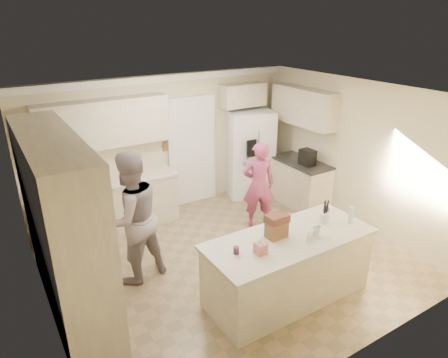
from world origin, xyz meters
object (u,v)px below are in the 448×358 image
utensil_crock (324,218)px  teen_girl (259,185)px  island_base (288,269)px  teen_boy (131,218)px  tissue_box (261,248)px  refrigerator (250,154)px  dollhouse_body (276,229)px  coffee_maker (307,157)px

utensil_crock → teen_girl: 1.80m
teen_girl → island_base: bearing=89.1°
utensil_crock → teen_boy: bearing=147.0°
teen_girl → tissue_box: bearing=78.2°
refrigerator → island_base: (-1.54, -3.07, -0.46)m
island_base → teen_girl: size_ratio=1.39×
tissue_box → utensil_crock: bearing=7.1°
refrigerator → teen_boy: bearing=-135.8°
island_base → refrigerator: bearing=63.4°
island_base → dollhouse_body: size_ratio=8.46×
tissue_box → teen_boy: teen_boy is taller
dollhouse_body → teen_girl: (1.01, 1.73, -0.24)m
dollhouse_body → tissue_box: bearing=-153.4°
refrigerator → utensil_crock: refrigerator is taller
refrigerator → utensil_crock: bearing=-88.8°
coffee_maker → dollhouse_body: bearing=-140.7°
tissue_box → dollhouse_body: (0.40, 0.20, 0.04)m
island_base → teen_boy: teen_boy is taller
island_base → teen_girl: 2.05m
refrigerator → utensil_crock: 3.15m
teen_boy → refrigerator: bearing=-165.9°
dollhouse_body → island_base: bearing=-33.7°
utensil_crock → teen_boy: teen_boy is taller
teen_boy → teen_girl: bearing=175.1°
refrigerator → tissue_box: 3.80m
tissue_box → dollhouse_body: 0.45m
coffee_maker → teen_boy: size_ratio=0.15×
coffee_maker → tissue_box: bearing=-142.4°
dollhouse_body → utensil_crock: bearing=-3.6°
utensil_crock → tissue_box: utensil_crock is taller
refrigerator → dollhouse_body: refrigerator is taller
utensil_crock → teen_boy: 2.67m
coffee_maker → teen_boy: teen_boy is taller
refrigerator → tissue_box: bearing=-105.8°
dollhouse_body → teen_girl: teen_girl is taller
coffee_maker → dollhouse_body: size_ratio=1.15×
coffee_maker → utensil_crock: 2.32m
coffee_maker → tissue_box: size_ratio=2.14×
teen_boy → teen_girl: size_ratio=1.23×
dollhouse_body → teen_girl: bearing=59.8°
teen_boy → dollhouse_body: bearing=123.2°
coffee_maker → dollhouse_body: coffee_maker is taller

